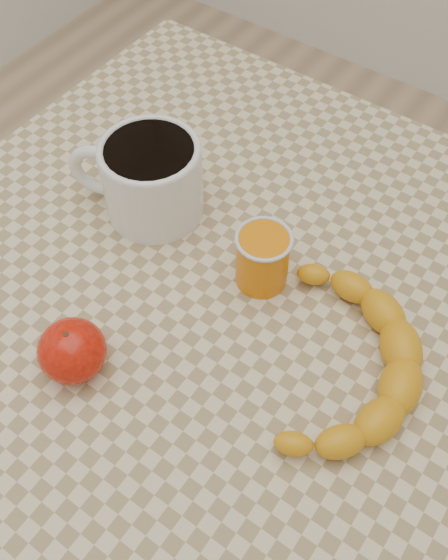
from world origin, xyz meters
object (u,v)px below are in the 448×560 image
Objects in this scene: table at (224,329)px; orange_juice_glass at (263,258)px; banana at (344,361)px; coffee_mug at (149,176)px; apple at (72,351)px.

orange_juice_glass reaches higher than table.
banana is (0.14, -0.05, -0.02)m from orange_juice_glass.
coffee_mug reaches higher than apple.
orange_juice_glass is 1.00× the size of apple.
table is at bearing 67.56° from apple.
orange_juice_glass is 0.23m from apple.
apple is at bearing -70.90° from coffee_mug.
orange_juice_glass is at bearing 56.31° from table.
coffee_mug is (-0.15, 0.05, 0.14)m from table.
apple reaches higher than banana.
table is 0.22m from apple.
apple is at bearing -112.44° from table.
orange_juice_glass is at bearing -4.67° from coffee_mug.
banana is (0.16, -0.01, 0.11)m from table.
banana is at bearing 33.94° from apple.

